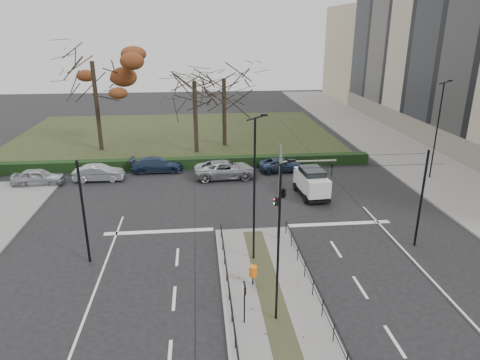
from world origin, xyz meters
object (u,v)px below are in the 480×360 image
Objects in this scene: streetlamp_median_near at (279,243)px; parked_car_fourth at (226,169)px; rust_tree at (92,61)px; bare_tree_near at (194,87)px; streetlamp_median_far at (255,189)px; parked_car_second at (99,173)px; info_panel at (244,293)px; streetlamp_sidewalk at (437,130)px; bare_tree_center at (224,83)px; parked_car_fifth at (282,165)px; parked_car_first at (38,177)px; white_van at (312,182)px; traffic_light at (285,191)px; parked_car_third at (157,165)px; litter_bin at (253,272)px.

parked_car_fourth is (-0.95, 19.75, -3.17)m from streetlamp_median_near.
rust_tree is 1.25× the size of bare_tree_near.
streetlamp_median_far reaches higher than parked_car_second.
rust_tree reaches higher than info_panel.
streetlamp_median_far is (1.15, 5.50, 2.65)m from info_panel.
parked_car_fourth is at bearing 88.51° from info_panel.
parked_car_second is at bearing 175.40° from streetlamp_sidewalk.
parked_car_fifth is (4.69, -9.46, -6.26)m from bare_tree_center.
streetlamp_sidewalk reaches higher than streetlamp_median_near.
parked_car_fifth is at bearing -87.84° from parked_car_first.
streetlamp_median_far is 1.94× the size of white_van.
streetlamp_median_far is 1.95× the size of parked_car_second.
parked_car_first is at bearing -145.71° from bare_tree_center.
traffic_light is 2.75× the size of info_panel.
streetlamp_median_near is 0.77× the size of bare_tree_near.
info_panel reaches higher than parked_car_third.
rust_tree is (-12.94, 27.18, 8.42)m from litter_bin.
bare_tree_center is at bearing -38.40° from parked_car_third.
streetlamp_sidewalk is at bearing 14.69° from white_van.
rust_tree reaches higher than litter_bin.
streetlamp_sidewalk is at bearing -100.17° from parked_car_third.
parked_car_second is at bearing 122.82° from litter_bin.
traffic_light is 1.27× the size of white_van.
streetlamp_median_near reaches higher than parked_car_first.
parked_car_third is 14.48m from white_van.
white_van is 0.44× the size of bare_tree_center.
streetlamp_median_far is 1.98× the size of parked_car_first.
info_panel is 0.45× the size of parked_car_fifth.
streetlamp_median_far reaches higher than litter_bin.
streetlamp_median_far is at bearing 78.19° from info_panel.
traffic_light reaches higher than white_van.
parked_car_second is at bearing 84.78° from parked_car_fourth.
bare_tree_center reaches higher than parked_car_first.
parked_car_third reaches higher than parked_car_fifth.
litter_bin is 23.07m from parked_car_first.
bare_tree_center is at bearing -48.02° from parked_car_second.
info_panel is 0.16× the size of rust_tree.
parked_car_fourth is at bearing -38.88° from rust_tree.
litter_bin is 28.44m from bare_tree_center.
parked_car_second reaches higher than litter_bin.
parked_car_third is at bearing 104.22° from info_panel.
traffic_light is 0.65× the size of streetlamp_median_far.
streetlamp_median_near is at bearing -65.54° from rust_tree.
traffic_light is 5.95m from litter_bin.
info_panel is 0.20× the size of bare_tree_center.
streetlamp_sidewalk is 0.69× the size of rust_tree.
parked_car_third reaches higher than litter_bin.
info_panel is at bearing -67.97° from rust_tree.
parked_car_fifth is at bearing 74.61° from info_panel.
bare_tree_near reaches higher than parked_car_fifth.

